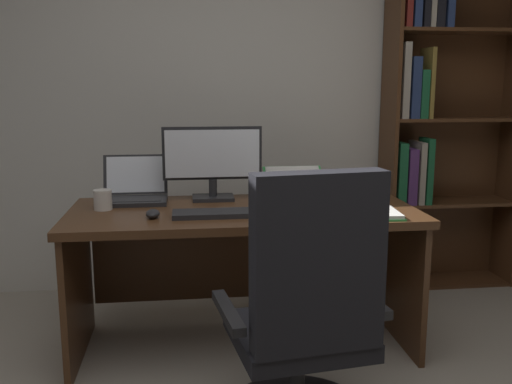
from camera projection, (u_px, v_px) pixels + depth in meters
name	position (u px, v px, depth m)	size (l,w,h in m)	color
wall_back	(229.00, 86.00, 3.73)	(4.85, 0.12, 2.67)	beige
desk	(242.00, 242.00, 2.96)	(1.73, 0.75, 0.74)	#4C2D19
bookshelf	(435.00, 115.00, 3.71)	(0.88, 0.30, 2.25)	#4C2D19
office_chair	(306.00, 329.00, 2.13)	(0.66, 0.60, 1.06)	#232326
monitor	(213.00, 162.00, 3.03)	(0.53, 0.16, 0.39)	#232326
laptop	(135.00, 192.00, 3.01)	(0.34, 0.30, 0.23)	#232326
keyboard	(217.00, 214.00, 2.68)	(0.42, 0.15, 0.02)	#232326
computer_mouse	(153.00, 214.00, 2.65)	(0.06, 0.10, 0.04)	#232326
reading_stand_with_book	(295.00, 182.00, 3.16)	(0.33, 0.25, 0.15)	#232326
open_binder	(353.00, 212.00, 2.71)	(0.44, 0.33, 0.02)	green
notepad	(287.00, 209.00, 2.82)	(0.15, 0.21, 0.01)	silver
pen	(291.00, 207.00, 2.82)	(0.01, 0.01, 0.14)	navy
coffee_mug	(103.00, 200.00, 2.81)	(0.09, 0.09, 0.10)	silver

